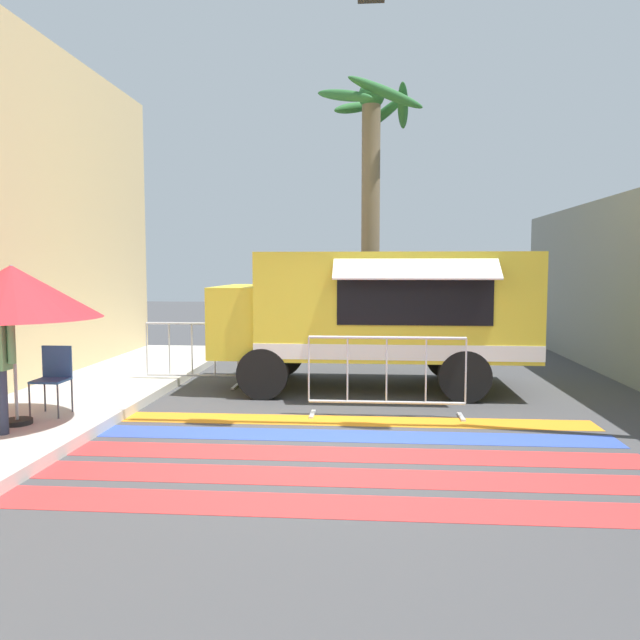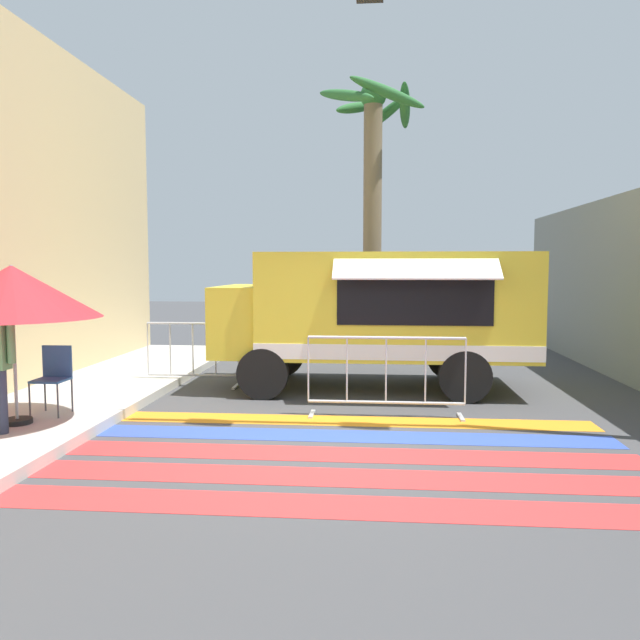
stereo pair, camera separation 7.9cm
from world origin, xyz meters
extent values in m
plane|color=#424244|center=(0.00, 0.00, 0.00)|extent=(60.00, 60.00, 0.00)
cube|color=red|center=(0.00, -1.80, 0.00)|extent=(6.40, 0.56, 0.01)
cube|color=red|center=(0.00, -1.04, 0.00)|extent=(6.40, 0.56, 0.01)
cube|color=red|center=(0.00, -0.28, 0.00)|extent=(6.40, 0.56, 0.01)
cube|color=#334FB2|center=(0.00, 0.48, 0.00)|extent=(6.40, 0.56, 0.01)
cube|color=orange|center=(0.00, 1.24, 0.00)|extent=(6.40, 0.56, 0.01)
cube|color=yellow|center=(0.62, 3.63, 1.46)|extent=(4.44, 2.36, 1.72)
cube|color=yellow|center=(-1.60, 3.63, 1.18)|extent=(1.57, 2.17, 1.16)
cube|color=#1E232D|center=(-2.34, 3.63, 1.47)|extent=(0.06, 1.89, 0.44)
cube|color=black|center=(0.88, 2.44, 1.58)|extent=(2.35, 0.03, 0.77)
cube|color=white|center=(0.88, 2.23, 2.05)|extent=(2.45, 0.43, 0.31)
cube|color=white|center=(0.62, 2.45, 0.78)|extent=(4.44, 0.01, 0.24)
cylinder|color=black|center=(-1.47, 2.55, 0.41)|extent=(0.81, 0.22, 0.81)
cylinder|color=black|center=(-1.47, 4.72, 0.41)|extent=(0.81, 0.22, 0.81)
cylinder|color=black|center=(1.66, 2.55, 0.41)|extent=(0.81, 0.22, 0.81)
cylinder|color=black|center=(1.66, 4.72, 0.41)|extent=(0.81, 0.22, 0.81)
cylinder|color=black|center=(-4.14, 0.20, 0.17)|extent=(0.36, 0.36, 0.06)
cylinder|color=#B2B2B7|center=(-4.14, 0.20, 1.12)|extent=(0.04, 0.04, 1.97)
cone|color=red|center=(-4.14, 0.20, 1.78)|extent=(2.12, 2.12, 0.65)
cylinder|color=#4C4C51|center=(-4.15, 0.51, 0.36)|extent=(0.02, 0.02, 0.44)
cylinder|color=#4C4C51|center=(-3.77, 0.51, 0.36)|extent=(0.02, 0.02, 0.44)
cylinder|color=#4C4C51|center=(-4.15, 0.89, 0.36)|extent=(0.02, 0.02, 0.44)
cylinder|color=#4C4C51|center=(-3.77, 0.89, 0.36)|extent=(0.02, 0.02, 0.44)
cube|color=#2D5999|center=(-3.96, 0.70, 0.60)|extent=(0.40, 0.40, 0.03)
cube|color=#2D5999|center=(-3.96, 0.88, 0.82)|extent=(0.40, 0.03, 0.42)
cylinder|color=#2D3347|center=(-4.04, -0.26, 0.52)|extent=(0.13, 0.13, 0.76)
cylinder|color=#598C59|center=(-3.90, -0.26, 1.23)|extent=(0.09, 0.09, 0.52)
cylinder|color=#B7BABF|center=(0.44, 1.53, 1.11)|extent=(2.17, 0.04, 0.04)
cylinder|color=#B7BABF|center=(0.44, 1.53, 0.20)|extent=(2.17, 0.04, 0.04)
cylinder|color=#B7BABF|center=(-0.64, 1.53, 0.66)|extent=(0.02, 0.02, 0.91)
cylinder|color=#B7BABF|center=(-0.10, 1.53, 0.66)|extent=(0.02, 0.02, 0.91)
cylinder|color=#B7BABF|center=(0.44, 1.53, 0.66)|extent=(0.02, 0.02, 0.91)
cylinder|color=#B7BABF|center=(0.98, 1.53, 0.66)|extent=(0.02, 0.02, 0.91)
cylinder|color=#B7BABF|center=(1.53, 1.53, 0.66)|extent=(0.02, 0.02, 0.91)
cube|color=#B7BABF|center=(-0.59, 1.53, 0.01)|extent=(0.06, 0.44, 0.03)
cube|color=#B7BABF|center=(1.48, 1.53, 0.01)|extent=(0.06, 0.44, 0.03)
cylinder|color=#B7BABF|center=(-2.87, 3.45, 1.11)|extent=(1.61, 0.04, 0.04)
cylinder|color=#B7BABF|center=(-2.87, 3.45, 0.20)|extent=(1.61, 0.04, 0.04)
cylinder|color=#B7BABF|center=(-3.67, 3.45, 0.66)|extent=(0.02, 0.02, 0.91)
cylinder|color=#B7BABF|center=(-3.27, 3.45, 0.66)|extent=(0.02, 0.02, 0.91)
cylinder|color=#B7BABF|center=(-2.87, 3.45, 0.66)|extent=(0.02, 0.02, 0.91)
cylinder|color=#B7BABF|center=(-2.47, 3.45, 0.66)|extent=(0.02, 0.02, 0.91)
cylinder|color=#B7BABF|center=(-2.06, 3.45, 0.66)|extent=(0.02, 0.02, 0.91)
cube|color=#B7BABF|center=(-3.62, 3.45, 0.01)|extent=(0.06, 0.44, 0.03)
cube|color=#B7BABF|center=(-2.11, 3.45, 0.01)|extent=(0.06, 0.44, 0.03)
cylinder|color=#7A664C|center=(0.21, 7.58, 2.92)|extent=(0.43, 0.43, 5.84)
sphere|color=#2D6B33|center=(0.21, 7.58, 5.99)|extent=(0.60, 0.60, 0.60)
ellipsoid|color=#2D6B33|center=(0.92, 7.54, 5.73)|extent=(0.33, 1.38, 0.93)
ellipsoid|color=#2D6B33|center=(0.50, 8.19, 5.72)|extent=(1.25, 0.76, 0.90)
ellipsoid|color=#2D6B33|center=(-0.21, 8.03, 5.83)|extent=(1.07, 1.02, 0.54)
ellipsoid|color=#2D6B33|center=(-0.39, 6.95, 5.83)|extent=(1.44, 1.37, 0.67)
ellipsoid|color=#2D6B33|center=(0.52, 6.74, 5.82)|extent=(1.76, 0.85, 0.75)
camera|label=1|loc=(0.21, -7.06, 2.08)|focal=35.00mm
camera|label=2|loc=(0.28, -7.05, 2.08)|focal=35.00mm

